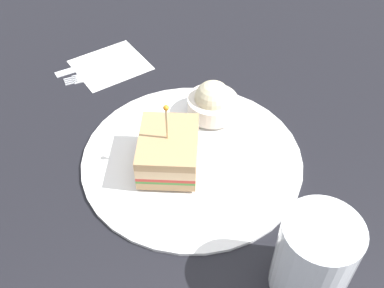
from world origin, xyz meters
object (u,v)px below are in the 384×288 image
Objects in this scene: fork at (92,75)px; plate at (192,157)px; napkin at (110,65)px; coleslaw_bowl at (213,102)px; knife at (88,65)px; sandwich_half_center at (168,150)px; drink_glass at (313,260)px.

plate is at bearing -132.73° from fork.
fork reaches higher than napkin.
napkin is (11.28, 17.92, -2.86)cm from coleslaw_bowl.
plate reaches higher than napkin.
plate is 27.58cm from knife.
sandwich_half_center is 0.93× the size of fork.
knife is at bearing 26.86° from fork.
napkin is (36.68, 29.65, -4.57)cm from drink_glass.
knife is at bearing 42.75° from drink_glass.
coleslaw_bowl is at bearing 24.79° from drink_glass.
plate is 9.33cm from coleslaw_bowl.
sandwich_half_center is at bearing 121.21° from plate.
sandwich_half_center reaches higher than drink_glass.
knife reaches higher than napkin.
napkin is at bearing 38.95° from drink_glass.
knife is (19.47, 19.53, -0.30)cm from plate.
knife is (2.69, 1.36, -0.00)cm from fork.
coleslaw_bowl is (10.48, -5.01, -0.34)cm from sandwich_half_center.
coleslaw_bowl is 24.34cm from knife.
sandwich_half_center is 0.97× the size of drink_glass.
coleslaw_bowl is at bearing -116.35° from knife.
sandwich_half_center is at bearing -140.45° from fork.
fork is (33.45, 32.04, -4.47)cm from drink_glass.
sandwich_half_center reaches higher than knife.
sandwich_half_center is 0.90× the size of knife.
knife is (21.21, 16.66, -3.10)cm from sandwich_half_center.
drink_glass is at bearing -141.05° from napkin.
napkin is 1.07× the size of fork.
plate is at bearing 39.78° from drink_glass.
fork is at bearing 143.44° from napkin.
plate reaches higher than fork.
knife is (36.13, 33.40, -4.47)cm from drink_glass.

